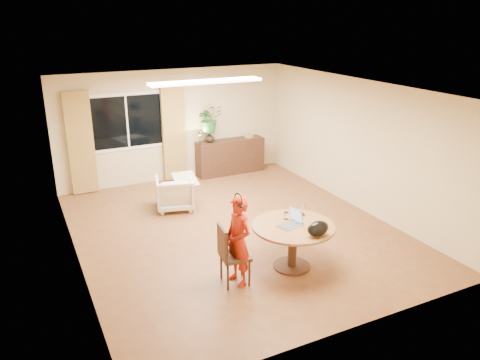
# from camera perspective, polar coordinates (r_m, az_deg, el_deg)

# --- Properties ---
(floor) EXTENTS (6.50, 6.50, 0.00)m
(floor) POSITION_cam_1_polar(r_m,az_deg,el_deg) (8.70, -0.72, -6.08)
(floor) COLOR brown
(floor) RESTS_ON ground
(ceiling) EXTENTS (6.50, 6.50, 0.00)m
(ceiling) POSITION_cam_1_polar(r_m,az_deg,el_deg) (7.93, -0.80, 11.10)
(ceiling) COLOR white
(ceiling) RESTS_ON wall_back
(wall_back) EXTENTS (5.50, 0.00, 5.50)m
(wall_back) POSITION_cam_1_polar(r_m,az_deg,el_deg) (11.15, -8.00, 6.61)
(wall_back) COLOR tan
(wall_back) RESTS_ON floor
(wall_left) EXTENTS (0.00, 6.50, 6.50)m
(wall_left) POSITION_cam_1_polar(r_m,az_deg,el_deg) (7.53, -20.02, -0.80)
(wall_left) COLOR tan
(wall_left) RESTS_ON floor
(wall_right) EXTENTS (0.00, 6.50, 6.50)m
(wall_right) POSITION_cam_1_polar(r_m,az_deg,el_deg) (9.68, 14.15, 4.20)
(wall_right) COLOR tan
(wall_right) RESTS_ON floor
(window) EXTENTS (1.70, 0.03, 1.30)m
(window) POSITION_cam_1_polar(r_m,az_deg,el_deg) (10.80, -13.59, 6.92)
(window) COLOR white
(window) RESTS_ON wall_back
(curtain_left) EXTENTS (0.55, 0.08, 2.25)m
(curtain_left) POSITION_cam_1_polar(r_m,az_deg,el_deg) (10.64, -18.85, 4.25)
(curtain_left) COLOR olive
(curtain_left) RESTS_ON wall_back
(curtain_right) EXTENTS (0.55, 0.08, 2.25)m
(curtain_right) POSITION_cam_1_polar(r_m,az_deg,el_deg) (11.08, -8.05, 5.70)
(curtain_right) COLOR olive
(curtain_right) RESTS_ON wall_back
(ceiling_panel) EXTENTS (2.20, 0.35, 0.05)m
(ceiling_panel) POSITION_cam_1_polar(r_m,az_deg,el_deg) (9.02, -4.14, 11.87)
(ceiling_panel) COLOR white
(ceiling_panel) RESTS_ON ceiling
(dining_table) EXTENTS (1.27, 1.27, 0.72)m
(dining_table) POSITION_cam_1_polar(r_m,az_deg,el_deg) (7.30, 6.47, -6.58)
(dining_table) COLOR brown
(dining_table) RESTS_ON floor
(dining_chair) EXTENTS (0.49, 0.46, 0.93)m
(dining_chair) POSITION_cam_1_polar(r_m,az_deg,el_deg) (6.90, -0.61, -9.05)
(dining_chair) COLOR black
(dining_chair) RESTS_ON floor
(child) EXTENTS (0.55, 0.41, 1.36)m
(child) POSITION_cam_1_polar(r_m,az_deg,el_deg) (6.80, -0.20, -7.45)
(child) COLOR red
(child) RESTS_ON floor
(laptop) EXTENTS (0.42, 0.34, 0.25)m
(laptop) POSITION_cam_1_polar(r_m,az_deg,el_deg) (7.15, 6.00, -4.67)
(laptop) COLOR #B7B7BC
(laptop) RESTS_ON dining_table
(tumbler) EXTENTS (0.09, 0.09, 0.11)m
(tumbler) POSITION_cam_1_polar(r_m,az_deg,el_deg) (7.40, 5.67, -4.35)
(tumbler) COLOR white
(tumbler) RESTS_ON dining_table
(wine_glass) EXTENTS (0.08, 0.08, 0.19)m
(wine_glass) POSITION_cam_1_polar(r_m,az_deg,el_deg) (7.55, 7.73, -3.60)
(wine_glass) COLOR white
(wine_glass) RESTS_ON dining_table
(pot_lid) EXTENTS (0.27, 0.27, 0.04)m
(pot_lid) POSITION_cam_1_polar(r_m,az_deg,el_deg) (7.60, 6.95, -4.06)
(pot_lid) COLOR white
(pot_lid) RESTS_ON dining_table
(handbag) EXTENTS (0.39, 0.29, 0.23)m
(handbag) POSITION_cam_1_polar(r_m,az_deg,el_deg) (6.90, 9.48, -5.85)
(handbag) COLOR black
(handbag) RESTS_ON dining_table
(armchair) EXTENTS (0.89, 0.90, 0.68)m
(armchair) POSITION_cam_1_polar(r_m,az_deg,el_deg) (9.60, -7.98, -1.55)
(armchair) COLOR beige
(armchair) RESTS_ON floor
(throw) EXTENTS (0.49, 0.58, 0.03)m
(throw) POSITION_cam_1_polar(r_m,az_deg,el_deg) (9.49, -6.71, 0.53)
(throw) COLOR beige
(throw) RESTS_ON armchair
(sideboard) EXTENTS (1.71, 0.42, 0.85)m
(sideboard) POSITION_cam_1_polar(r_m,az_deg,el_deg) (11.62, -1.20, 2.88)
(sideboard) COLOR black
(sideboard) RESTS_ON floor
(vase) EXTENTS (0.30, 0.30, 0.25)m
(vase) POSITION_cam_1_polar(r_m,az_deg,el_deg) (11.26, -3.75, 5.21)
(vase) COLOR black
(vase) RESTS_ON sideboard
(bouquet) EXTENTS (0.60, 0.52, 0.66)m
(bouquet) POSITION_cam_1_polar(r_m,az_deg,el_deg) (11.16, -3.75, 7.47)
(bouquet) COLOR #366526
(bouquet) RESTS_ON vase
(book_stack) EXTENTS (0.20, 0.15, 0.08)m
(book_stack) POSITION_cam_1_polar(r_m,az_deg,el_deg) (11.72, 1.09, 5.39)
(book_stack) COLOR #94674B
(book_stack) RESTS_ON sideboard
(desk_lamp) EXTENTS (0.16, 0.16, 0.31)m
(desk_lamp) POSITION_cam_1_polar(r_m,az_deg,el_deg) (11.12, -4.91, 5.15)
(desk_lamp) COLOR black
(desk_lamp) RESTS_ON sideboard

